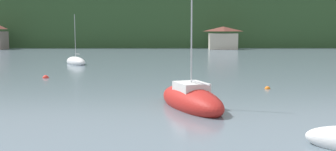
{
  "coord_description": "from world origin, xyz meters",
  "views": [
    {
      "loc": [
        -0.12,
        24.19,
        4.64
      ],
      "look_at": [
        0.0,
        45.38,
        2.19
      ],
      "focal_mm": 42.87,
      "sensor_mm": 36.0,
      "label": 1
    }
  ],
  "objects_px": {
    "mooring_buoy_far": "(46,78)",
    "sailboat_mid_1": "(191,100)",
    "sailboat_far_4": "(76,62)",
    "mooring_buoy_near": "(267,89)",
    "shore_building_westcentral": "(223,38)"
  },
  "relations": [
    {
      "from": "shore_building_westcentral",
      "to": "mooring_buoy_far",
      "type": "height_order",
      "value": "shore_building_westcentral"
    },
    {
      "from": "sailboat_mid_1",
      "to": "sailboat_far_4",
      "type": "height_order",
      "value": "sailboat_mid_1"
    },
    {
      "from": "mooring_buoy_near",
      "to": "shore_building_westcentral",
      "type": "bearing_deg",
      "value": 85.08
    },
    {
      "from": "sailboat_far_4",
      "to": "mooring_buoy_near",
      "type": "distance_m",
      "value": 30.14
    },
    {
      "from": "mooring_buoy_near",
      "to": "mooring_buoy_far",
      "type": "distance_m",
      "value": 20.67
    },
    {
      "from": "shore_building_westcentral",
      "to": "sailboat_mid_1",
      "type": "xyz_separation_m",
      "value": [
        -11.79,
        -69.54,
        -2.11
      ]
    },
    {
      "from": "mooring_buoy_near",
      "to": "mooring_buoy_far",
      "type": "xyz_separation_m",
      "value": [
        -19.42,
        7.08,
        0.0
      ]
    },
    {
      "from": "shore_building_westcentral",
      "to": "mooring_buoy_near",
      "type": "xyz_separation_m",
      "value": [
        -5.34,
        -62.1,
        -2.56
      ]
    },
    {
      "from": "sailboat_far_4",
      "to": "mooring_buoy_near",
      "type": "relative_size",
      "value": 16.23
    },
    {
      "from": "shore_building_westcentral",
      "to": "sailboat_far_4",
      "type": "distance_m",
      "value": 47.02
    },
    {
      "from": "shore_building_westcentral",
      "to": "mooring_buoy_near",
      "type": "distance_m",
      "value": 62.38
    },
    {
      "from": "mooring_buoy_far",
      "to": "mooring_buoy_near",
      "type": "bearing_deg",
      "value": -20.04
    },
    {
      "from": "mooring_buoy_near",
      "to": "sailboat_far_4",
      "type": "bearing_deg",
      "value": 131.56
    },
    {
      "from": "sailboat_far_4",
      "to": "mooring_buoy_far",
      "type": "relative_size",
      "value": 11.97
    },
    {
      "from": "mooring_buoy_far",
      "to": "sailboat_mid_1",
      "type": "bearing_deg",
      "value": -48.22
    }
  ]
}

